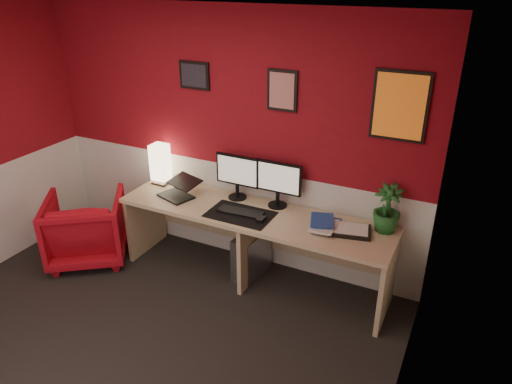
# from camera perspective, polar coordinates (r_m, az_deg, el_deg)

# --- Properties ---
(ground) EXTENTS (4.00, 3.50, 0.01)m
(ground) POSITION_cam_1_polar(r_m,az_deg,el_deg) (4.08, -16.07, -18.55)
(ground) COLOR black
(ground) RESTS_ON ground
(ceiling) EXTENTS (4.00, 3.50, 0.01)m
(ceiling) POSITION_cam_1_polar(r_m,az_deg,el_deg) (3.02, -22.01, 18.62)
(ceiling) COLOR white
(ceiling) RESTS_ON ground
(wall_back) EXTENTS (4.00, 0.01, 2.50)m
(wall_back) POSITION_cam_1_polar(r_m,az_deg,el_deg) (4.64, -3.70, 6.22)
(wall_back) COLOR maroon
(wall_back) RESTS_ON ground
(wall_right) EXTENTS (0.01, 3.50, 2.50)m
(wall_right) POSITION_cam_1_polar(r_m,az_deg,el_deg) (2.55, 16.88, -12.34)
(wall_right) COLOR maroon
(wall_right) RESTS_ON ground
(wainscot_back) EXTENTS (4.00, 0.01, 1.00)m
(wainscot_back) POSITION_cam_1_polar(r_m,az_deg,el_deg) (4.93, -3.48, -2.06)
(wainscot_back) COLOR silver
(wainscot_back) RESTS_ON ground
(desk) EXTENTS (2.60, 0.65, 0.73)m
(desk) POSITION_cam_1_polar(r_m,az_deg,el_deg) (4.54, -0.34, -6.56)
(desk) COLOR tan
(desk) RESTS_ON ground
(shoji_lamp) EXTENTS (0.16, 0.16, 0.40)m
(shoji_lamp) POSITION_cam_1_polar(r_m,az_deg,el_deg) (4.98, -11.40, 3.20)
(shoji_lamp) COLOR #FFE5B2
(shoji_lamp) RESTS_ON desk
(laptop) EXTENTS (0.39, 0.32, 0.22)m
(laptop) POSITION_cam_1_polar(r_m,az_deg,el_deg) (4.67, -9.68, 0.62)
(laptop) COLOR black
(laptop) RESTS_ON desk
(monitor_left) EXTENTS (0.45, 0.06, 0.58)m
(monitor_left) POSITION_cam_1_polar(r_m,az_deg,el_deg) (4.52, -2.30, 2.62)
(monitor_left) COLOR black
(monitor_left) RESTS_ON desk
(monitor_right) EXTENTS (0.45, 0.06, 0.58)m
(monitor_right) POSITION_cam_1_polar(r_m,az_deg,el_deg) (4.36, 2.66, 1.73)
(monitor_right) COLOR black
(monitor_right) RESTS_ON desk
(desk_mat) EXTENTS (0.60, 0.38, 0.01)m
(desk_mat) POSITION_cam_1_polar(r_m,az_deg,el_deg) (4.33, -1.91, -2.69)
(desk_mat) COLOR black
(desk_mat) RESTS_ON desk
(keyboard) EXTENTS (0.43, 0.17, 0.02)m
(keyboard) POSITION_cam_1_polar(r_m,az_deg,el_deg) (4.34, -1.88, -2.39)
(keyboard) COLOR black
(keyboard) RESTS_ON desk_mat
(mouse) EXTENTS (0.06, 0.10, 0.03)m
(mouse) POSITION_cam_1_polar(r_m,az_deg,el_deg) (4.20, 0.60, -3.30)
(mouse) COLOR black
(mouse) RESTS_ON desk_mat
(book_bottom) EXTENTS (0.26, 0.33, 0.03)m
(book_bottom) POSITION_cam_1_polar(r_m,az_deg,el_deg) (4.17, 6.98, -3.83)
(book_bottom) COLOR #204396
(book_bottom) RESTS_ON desk
(book_middle) EXTENTS (0.21, 0.29, 0.02)m
(book_middle) POSITION_cam_1_polar(r_m,az_deg,el_deg) (4.13, 6.80, -3.78)
(book_middle) COLOR silver
(book_middle) RESTS_ON book_bottom
(book_top) EXTENTS (0.27, 0.31, 0.02)m
(book_top) POSITION_cam_1_polar(r_m,az_deg,el_deg) (4.13, 6.58, -3.34)
(book_top) COLOR #204396
(book_top) RESTS_ON book_middle
(zen_tray) EXTENTS (0.40, 0.32, 0.03)m
(zen_tray) POSITION_cam_1_polar(r_m,az_deg,el_deg) (4.12, 11.20, -4.57)
(zen_tray) COLOR black
(zen_tray) RESTS_ON desk
(potted_plant) EXTENTS (0.26, 0.26, 0.42)m
(potted_plant) POSITION_cam_1_polar(r_m,az_deg,el_deg) (4.12, 15.48, -1.92)
(potted_plant) COLOR #19591E
(potted_plant) RESTS_ON desk
(pc_tower) EXTENTS (0.24, 0.47, 0.45)m
(pc_tower) POSITION_cam_1_polar(r_m,az_deg,el_deg) (4.69, -0.53, -7.46)
(pc_tower) COLOR #99999E
(pc_tower) RESTS_ON ground
(armchair) EXTENTS (1.05, 1.06, 0.70)m
(armchair) POSITION_cam_1_polar(r_m,az_deg,el_deg) (5.18, -19.68, -4.09)
(armchair) COLOR #B20714
(armchair) RESTS_ON ground
(art_left) EXTENTS (0.32, 0.02, 0.26)m
(art_left) POSITION_cam_1_polar(r_m,az_deg,el_deg) (4.63, -7.40, 13.72)
(art_left) COLOR black
(art_left) RESTS_ON wall_back
(art_center) EXTENTS (0.28, 0.02, 0.36)m
(art_center) POSITION_cam_1_polar(r_m,az_deg,el_deg) (4.22, 3.17, 12.08)
(art_center) COLOR red
(art_center) RESTS_ON wall_back
(art_right) EXTENTS (0.44, 0.02, 0.56)m
(art_right) POSITION_cam_1_polar(r_m,az_deg,el_deg) (3.95, 16.89, 9.83)
(art_right) COLOR orange
(art_right) RESTS_ON wall_back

